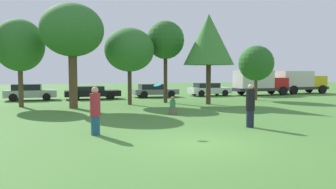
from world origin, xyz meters
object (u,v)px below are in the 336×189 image
object	(u,v)px
tree_5	(209,40)
parked_car_silver	(30,92)
frisbee	(157,85)
person_thrower	(95,111)
bystander_sitting	(173,107)
parked_car_grey	(154,90)
delivery_truck_yellow	(299,81)
delivery_truck_red	(259,82)
parked_car_black	(92,92)
tree_3	(129,50)
tree_4	(165,41)
parked_car_white	(209,89)
tree_2	(72,31)
tree_1	(20,45)
tree_6	(256,63)
person_catcher	(250,106)

from	to	relation	value
tree_5	parked_car_silver	world-z (taller)	tree_5
frisbee	parked_car_silver	world-z (taller)	frisbee
person_thrower	bystander_sitting	size ratio (longest dim) A/B	1.79
person_thrower	tree_5	world-z (taller)	tree_5
bystander_sitting	parked_car_grey	bearing A→B (deg)	78.63
bystander_sitting	parked_car_silver	xyz separation A→B (m)	(-8.11, 12.09, 0.28)
delivery_truck_yellow	tree_5	bearing A→B (deg)	-151.13
frisbee	delivery_truck_red	xyz separation A→B (m)	(15.37, 16.07, -0.43)
frisbee	parked_car_black	xyz separation A→B (m)	(-1.03, 16.25, -1.16)
tree_3	tree_4	xyz separation A→B (m)	(2.86, 0.70, 0.82)
delivery_truck_red	delivery_truck_yellow	distance (m)	5.81
tree_3	parked_car_black	xyz separation A→B (m)	(-2.13, 5.68, -3.21)
frisbee	bystander_sitting	world-z (taller)	frisbee
person_thrower	bystander_sitting	xyz separation A→B (m)	(4.52, 4.59, -0.47)
tree_4	parked_car_white	bearing A→B (deg)	41.57
tree_2	tree_3	world-z (taller)	tree_2
tree_4	tree_5	world-z (taller)	tree_5
tree_1	tree_2	size ratio (longest dim) A/B	0.88
tree_6	tree_2	bearing A→B (deg)	-173.38
bystander_sitting	person_thrower	bearing A→B (deg)	-134.60
tree_6	delivery_truck_red	xyz separation A→B (m)	(3.70, 5.03, -1.68)
delivery_truck_yellow	parked_car_black	bearing A→B (deg)	-177.59
person_thrower	parked_car_grey	distance (m)	18.27
person_catcher	tree_6	world-z (taller)	tree_6
tree_5	parked_car_grey	size ratio (longest dim) A/B	1.54
parked_car_black	tree_6	bearing A→B (deg)	-21.74
tree_4	tree_5	bearing A→B (deg)	-41.34
tree_1	parked_car_grey	distance (m)	12.49
bystander_sitting	tree_5	world-z (taller)	tree_5
parked_car_grey	tree_6	bearing A→B (deg)	-39.22
tree_3	tree_4	size ratio (longest dim) A/B	0.88
bystander_sitting	tree_6	bearing A→B (deg)	34.32
tree_6	parked_car_silver	xyz separation A→B (m)	(-17.57, 5.63, -2.33)
parked_car_silver	parked_car_black	xyz separation A→B (m)	(4.86, -0.41, -0.08)
parked_car_grey	delivery_truck_red	world-z (taller)	delivery_truck_red
tree_3	tree_4	world-z (taller)	tree_4
person_catcher	parked_car_white	distance (m)	18.28
parked_car_silver	delivery_truck_red	distance (m)	21.29
delivery_truck_yellow	bystander_sitting	bearing A→B (deg)	-146.18
person_catcher	tree_1	distance (m)	15.52
person_catcher	parked_car_grey	distance (m)	17.22
frisbee	tree_6	size ratio (longest dim) A/B	0.07
person_thrower	tree_6	world-z (taller)	tree_6
person_thrower	person_catcher	distance (m)	6.17
person_catcher	delivery_truck_yellow	bearing A→B (deg)	-131.91
tree_2	frisbee	bearing A→B (deg)	-73.66
tree_4	parked_car_silver	size ratio (longest dim) A/B	1.54
bystander_sitting	parked_car_grey	world-z (taller)	parked_car_grey
bystander_sitting	tree_6	world-z (taller)	tree_6
tree_6	delivery_truck_red	bearing A→B (deg)	53.67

